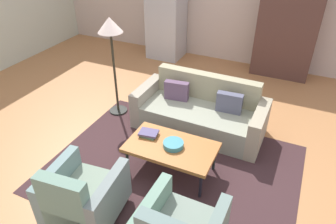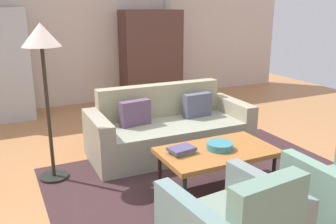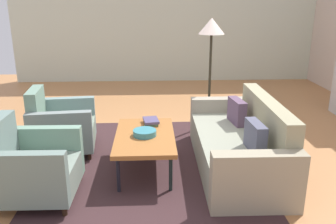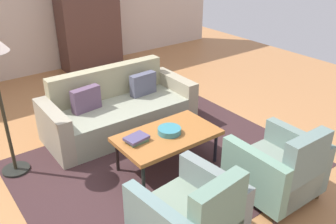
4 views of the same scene
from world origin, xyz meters
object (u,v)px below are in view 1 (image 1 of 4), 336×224
cabinet (286,35)px  armchair_left (81,198)px  fruit_bowl (173,144)px  book_stack (149,134)px  floor_lamp (111,34)px  couch (201,112)px  coffee_table (171,148)px  refrigerator (166,19)px

cabinet → armchair_left: bearing=-106.6°
fruit_bowl → cabinet: size_ratio=0.15×
book_stack → floor_lamp: floor_lamp is taller
couch → book_stack: 1.19m
coffee_table → fruit_bowl: 0.08m
coffee_table → floor_lamp: 2.10m
couch → coffee_table: couch is taller
coffee_table → refrigerator: refrigerator is taller
armchair_left → fruit_bowl: bearing=56.3°
fruit_bowl → floor_lamp: bearing=146.8°
couch → floor_lamp: floor_lamp is taller
armchair_left → cabinet: cabinet is taller
fruit_bowl → floor_lamp: floor_lamp is taller
armchair_left → floor_lamp: floor_lamp is taller
coffee_table → couch: bearing=89.9°
floor_lamp → armchair_left: bearing=-67.0°
coffee_table → refrigerator: bearing=116.0°
cabinet → fruit_bowl: bearing=-102.8°
couch → refrigerator: refrigerator is taller
coffee_table → cabinet: size_ratio=0.67×
fruit_bowl → couch: bearing=91.4°
refrigerator → book_stack: bearing=-68.5°
book_stack → refrigerator: refrigerator is taller
armchair_left → floor_lamp: 2.61m
couch → cabinet: size_ratio=1.17×
cabinet → floor_lamp: size_ratio=1.05×
cabinet → floor_lamp: cabinet is taller
floor_lamp → cabinet: bearing=49.5°
book_stack → refrigerator: 3.96m
couch → floor_lamp: 1.92m
couch → cabinet: cabinet is taller
book_stack → refrigerator: bearing=111.5°
book_stack → armchair_left: bearing=-99.8°
coffee_table → refrigerator: (-1.82, 3.74, 0.51)m
coffee_table → cabinet: (0.90, 3.84, 0.49)m
armchair_left → refrigerator: size_ratio=0.48×
armchair_left → floor_lamp: bearing=107.4°
couch → coffee_table: bearing=90.7°
couch → coffee_table: size_ratio=1.76×
book_stack → couch: bearing=71.1°
armchair_left → fruit_bowl: armchair_left is taller
book_stack → cabinet: 4.00m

